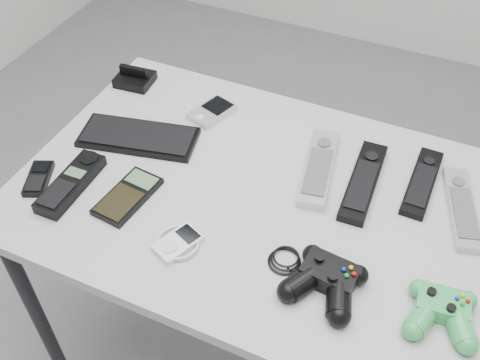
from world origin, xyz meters
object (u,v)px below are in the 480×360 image
at_px(pda, 212,111).
at_px(remote_black_b, 422,182).
at_px(desk, 267,216).
at_px(remote_silver_b, 462,208).
at_px(remote_silver_a, 319,167).
at_px(mobile_phone, 38,178).
at_px(remote_black_a, 363,181).
at_px(controller_green, 442,310).
at_px(controller_black, 326,279).
at_px(calculator, 128,196).
at_px(mp3_player, 178,243).
at_px(cordless_handset, 71,183).
at_px(pda_keyboard, 138,137).

bearing_deg(pda, remote_black_b, 14.12).
distance_m(desk, remote_silver_b, 0.39).
distance_m(remote_silver_a, remote_black_b, 0.21).
distance_m(remote_silver_b, mobile_phone, 0.87).
bearing_deg(remote_black_a, controller_green, -53.61).
height_order(pda, controller_black, controller_black).
xyz_separation_m(remote_black_a, controller_black, (0.01, -0.27, 0.01)).
bearing_deg(mobile_phone, controller_black, -23.93).
distance_m(remote_silver_b, calculator, 0.67).
bearing_deg(remote_black_a, mp3_player, -135.14).
xyz_separation_m(desk, cordless_handset, (-0.38, -0.15, 0.07)).
xyz_separation_m(remote_silver_a, controller_black, (0.11, -0.27, 0.01)).
distance_m(pda, cordless_handset, 0.37).
xyz_separation_m(cordless_handset, calculator, (0.12, 0.02, -0.01)).
bearing_deg(remote_black_b, controller_green, -72.20).
xyz_separation_m(pda_keyboard, calculator, (0.08, -0.17, -0.00)).
bearing_deg(remote_silver_a, mobile_phone, -162.63).
xyz_separation_m(pda_keyboard, remote_silver_a, (0.41, 0.07, 0.00)).
relative_size(remote_black_a, controller_green, 1.80).
height_order(mobile_phone, controller_green, controller_green).
xyz_separation_m(desk, mobile_phone, (-0.46, -0.16, 0.07)).
bearing_deg(calculator, remote_black_b, 33.91).
distance_m(pda, controller_black, 0.53).
height_order(remote_black_a, remote_black_b, remote_black_a).
relative_size(pda, controller_black, 0.46).
bearing_deg(cordless_handset, controller_green, -0.46).
distance_m(cordless_handset, controller_green, 0.75).
height_order(desk, remote_silver_b, remote_silver_b).
distance_m(pda, remote_silver_b, 0.60).
distance_m(remote_silver_a, mp3_player, 0.35).
bearing_deg(desk, mobile_phone, -160.99).
height_order(calculator, mp3_player, mp3_player).
bearing_deg(desk, calculator, -154.63).
distance_m(pda_keyboard, remote_black_b, 0.63).
height_order(pda, remote_silver_b, remote_silver_b).
bearing_deg(remote_silver_a, controller_green, -49.77).
bearing_deg(pda_keyboard, remote_black_a, -4.70).
bearing_deg(pda_keyboard, calculator, -77.71).
bearing_deg(mobile_phone, mp3_player, -28.49).
xyz_separation_m(remote_black_a, cordless_handset, (-0.55, -0.26, 0.00)).
bearing_deg(mp3_player, pda_keyboard, 157.57).
bearing_deg(calculator, pda_keyboard, 120.79).
relative_size(desk, controller_black, 4.48).
relative_size(desk, calculator, 6.98).
relative_size(remote_silver_a, remote_silver_b, 1.06).
height_order(calculator, controller_black, controller_black).
distance_m(pda, mp3_player, 0.40).
xyz_separation_m(pda_keyboard, controller_black, (0.51, -0.20, 0.01)).
distance_m(pda_keyboard, remote_silver_b, 0.71).
bearing_deg(controller_green, desk, 152.57).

